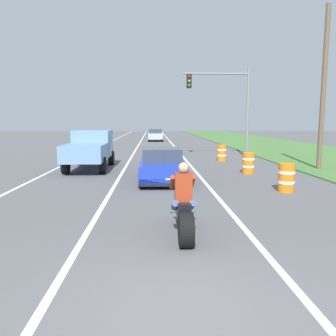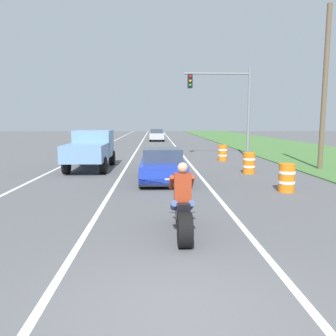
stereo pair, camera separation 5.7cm
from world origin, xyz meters
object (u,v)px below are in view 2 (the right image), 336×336
construction_barrel_nearest (287,178)px  traffic_light_mast_near (229,98)px  motorcycle_with_rider (182,210)px  distant_car_far_ahead (157,135)px  pickup_truck_left_lane_light_blue (91,148)px  sports_car_blue (162,166)px  construction_barrel_mid (249,163)px  construction_barrel_far (223,153)px

construction_barrel_nearest → traffic_light_mast_near: bearing=88.1°
motorcycle_with_rider → distant_car_far_ahead: size_ratio=0.55×
pickup_truck_left_lane_light_blue → construction_barrel_nearest: bearing=-37.3°
construction_barrel_nearest → distant_car_far_ahead: 31.01m
motorcycle_with_rider → sports_car_blue: size_ratio=0.51×
sports_car_blue → construction_barrel_mid: 4.50m
traffic_light_mast_near → construction_barrel_far: 4.07m
motorcycle_with_rider → construction_barrel_far: (3.68, 13.93, -0.09)m
construction_barrel_far → distant_car_far_ahead: distant_car_far_ahead is taller
sports_car_blue → traffic_light_mast_near: size_ratio=0.72×
motorcycle_with_rider → pickup_truck_left_lane_light_blue: size_ratio=0.46×
motorcycle_with_rider → construction_barrel_mid: 9.54m
motorcycle_with_rider → sports_car_blue: bearing=92.2°
construction_barrel_mid → distant_car_far_ahead: distant_car_far_ahead is taller
pickup_truck_left_lane_light_blue → construction_barrel_far: pickup_truck_left_lane_light_blue is taller
motorcycle_with_rider → sports_car_blue: 6.97m
pickup_truck_left_lane_light_blue → traffic_light_mast_near: bearing=32.6°
pickup_truck_left_lane_light_blue → motorcycle_with_rider: bearing=-69.8°
traffic_light_mast_near → construction_barrel_mid: traffic_light_mast_near is taller
sports_car_blue → construction_barrel_mid: bearing=22.9°
construction_barrel_mid → construction_barrel_nearest: bearing=-87.7°
sports_car_blue → construction_barrel_nearest: sports_car_blue is taller
traffic_light_mast_near → distant_car_far_ahead: size_ratio=1.50×
motorcycle_with_rider → construction_barrel_nearest: 6.07m
pickup_truck_left_lane_light_blue → construction_barrel_mid: bearing=-13.5°
sports_car_blue → pickup_truck_left_lane_light_blue: size_ratio=0.90×
motorcycle_with_rider → construction_barrel_far: 14.40m
construction_barrel_far → motorcycle_with_rider: bearing=-104.8°
sports_car_blue → construction_barrel_far: (3.94, 6.96, -0.13)m
traffic_light_mast_near → construction_barrel_far: (-0.74, -1.97, -3.49)m
pickup_truck_left_lane_light_blue → distant_car_far_ahead: (3.57, 24.65, -0.33)m
traffic_light_mast_near → construction_barrel_nearest: size_ratio=6.00×
pickup_truck_left_lane_light_blue → construction_barrel_nearest: (7.94, -6.05, -0.60)m
construction_barrel_mid → construction_barrel_far: size_ratio=1.00×
construction_barrel_nearest → construction_barrel_far: size_ratio=1.00×
construction_barrel_nearest → construction_barrel_mid: size_ratio=1.00×
sports_car_blue → pickup_truck_left_lane_light_blue: (-3.63, 3.61, 0.48)m
motorcycle_with_rider → distant_car_far_ahead: (-0.31, 35.23, 0.18)m
traffic_light_mast_near → construction_barrel_nearest: traffic_light_mast_near is taller
construction_barrel_nearest → construction_barrel_mid: same height
pickup_truck_left_lane_light_blue → distant_car_far_ahead: pickup_truck_left_lane_light_blue is taller
traffic_light_mast_near → distant_car_far_ahead: bearing=103.8°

